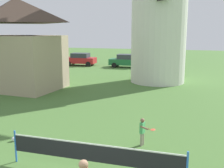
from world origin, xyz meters
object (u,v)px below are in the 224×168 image
at_px(stray_ball, 14,139).
at_px(chapel, 18,45).
at_px(tennis_net, 93,153).
at_px(parked_car_red, 80,59).
at_px(parked_car_green, 128,61).
at_px(player_far, 143,130).

xyz_separation_m(stray_ball, chapel, (-5.86, 8.88, 3.19)).
height_order(tennis_net, parked_car_red, parked_car_red).
xyz_separation_m(parked_car_green, chapel, (-5.04, -14.28, 2.47)).
distance_m(player_far, stray_ball, 5.16).
relative_size(tennis_net, stray_ball, 30.71).
distance_m(player_far, chapel, 13.64).
relative_size(tennis_net, parked_car_green, 1.25).
bearing_deg(chapel, tennis_net, -46.53).
xyz_separation_m(tennis_net, player_far, (1.07, 2.54, -0.07)).
bearing_deg(stray_ball, parked_car_green, 92.01).
distance_m(tennis_net, chapel, 14.48).
bearing_deg(tennis_net, player_far, 67.15).
bearing_deg(player_far, parked_car_green, 104.78).
bearing_deg(chapel, parked_car_green, 70.55).
height_order(stray_ball, chapel, chapel).
bearing_deg(parked_car_green, chapel, -109.45).
xyz_separation_m(tennis_net, chapel, (-9.80, 10.33, 2.59)).
distance_m(parked_car_red, parked_car_green, 6.22).
xyz_separation_m(tennis_net, stray_ball, (-3.94, 1.46, -0.60)).
xyz_separation_m(player_far, parked_car_red, (-12.04, 22.14, 0.19)).
distance_m(player_far, parked_car_red, 25.20).
bearing_deg(parked_car_green, parked_car_red, 179.41).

